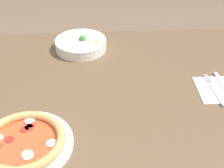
{
  "coord_description": "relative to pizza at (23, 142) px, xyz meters",
  "views": [
    {
      "loc": [
        0.02,
        -0.85,
        1.44
      ],
      "look_at": [
        0.07,
        0.06,
        0.78
      ],
      "focal_mm": 50.0,
      "sensor_mm": 36.0,
      "label": 1
    }
  ],
  "objects": [
    {
      "name": "dining_table",
      "position": [
        0.2,
        0.21,
        -0.11
      ],
      "size": [
        1.35,
        1.06,
        0.76
      ],
      "color": "brown",
      "rests_on": "ground_plane"
    },
    {
      "name": "pizza",
      "position": [
        0.0,
        0.0,
        0.0
      ],
      "size": [
        0.29,
        0.29,
        0.04
      ],
      "color": "white",
      "rests_on": "dining_table"
    },
    {
      "name": "bowl",
      "position": [
        0.16,
        0.57,
        0.01
      ],
      "size": [
        0.23,
        0.23,
        0.07
      ],
      "color": "white",
      "rests_on": "dining_table"
    },
    {
      "name": "napkin",
      "position": [
        0.67,
        0.24,
        -0.02
      ],
      "size": [
        0.17,
        0.17,
        0.0
      ],
      "color": "white",
      "rests_on": "dining_table"
    },
    {
      "name": "fork",
      "position": [
        0.64,
        0.24,
        -0.01
      ],
      "size": [
        0.02,
        0.19,
        0.0
      ],
      "rotation": [
        0.0,
        0.0,
        1.6
      ],
      "color": "silver",
      "rests_on": "napkin"
    }
  ]
}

